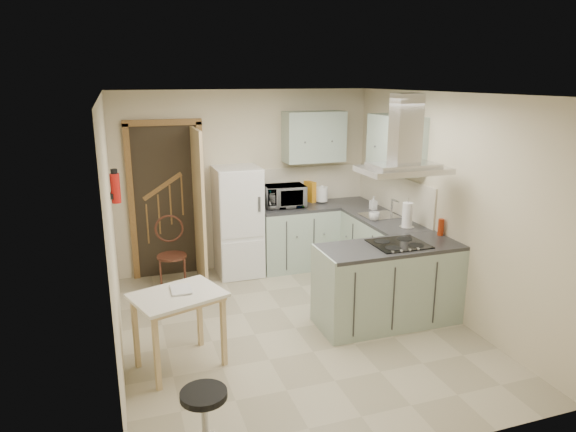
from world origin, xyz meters
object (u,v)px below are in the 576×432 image
object	(u,v)px
peninsula	(389,284)
extractor_hood	(403,170)
fridge	(238,222)
bentwood_chair	(172,256)
microwave	(284,196)
stool	(205,419)
drop_leaf_table	(180,330)

from	to	relation	value
peninsula	extractor_hood	size ratio (longest dim) A/B	1.72
fridge	bentwood_chair	bearing A→B (deg)	-166.90
peninsula	microwave	size ratio (longest dim) A/B	2.81
fridge	stool	distance (m)	3.54
drop_leaf_table	bentwood_chair	bearing A→B (deg)	66.57
drop_leaf_table	bentwood_chair	size ratio (longest dim) A/B	0.92
fridge	peninsula	distance (m)	2.35
microwave	extractor_hood	bearing A→B (deg)	-69.09
peninsula	extractor_hood	distance (m)	1.27
fridge	extractor_hood	size ratio (longest dim) A/B	1.67
fridge	extractor_hood	bearing A→B (deg)	-56.21
fridge	drop_leaf_table	bearing A→B (deg)	-116.45
drop_leaf_table	extractor_hood	bearing A→B (deg)	-14.64
bentwood_chair	drop_leaf_table	bearing A→B (deg)	-89.38
extractor_hood	microwave	bearing A→B (deg)	107.95
fridge	microwave	xyz separation A→B (m)	(0.68, 0.02, 0.30)
peninsula	bentwood_chair	world-z (taller)	peninsula
drop_leaf_table	microwave	bearing A→B (deg)	32.13
fridge	microwave	bearing A→B (deg)	1.60
peninsula	bentwood_chair	xyz separation A→B (m)	(-2.16, 1.76, -0.02)
fridge	peninsula	xyz separation A→B (m)	(1.22, -1.98, -0.30)
drop_leaf_table	bentwood_chair	xyz separation A→B (m)	(0.15, 1.95, 0.06)
peninsula	extractor_hood	xyz separation A→B (m)	(0.10, 0.00, 1.27)
peninsula	stool	distance (m)	2.66
peninsula	microwave	world-z (taller)	microwave
bentwood_chair	peninsula	bearing A→B (deg)	-34.34
extractor_hood	microwave	size ratio (longest dim) A/B	1.63
fridge	bentwood_chair	world-z (taller)	fridge
peninsula	stool	xyz separation A→B (m)	(-2.28, -1.36, -0.22)
peninsula	microwave	distance (m)	2.16
microwave	drop_leaf_table	bearing A→B (deg)	-125.81
drop_leaf_table	stool	size ratio (longest dim) A/B	1.70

